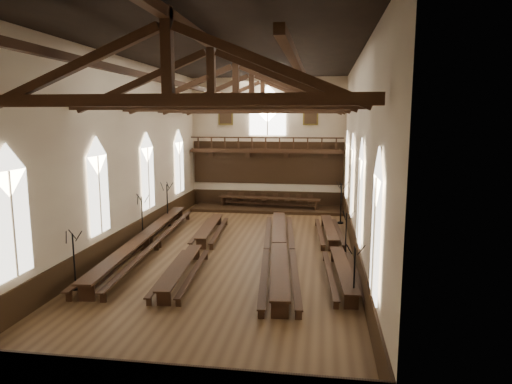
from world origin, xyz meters
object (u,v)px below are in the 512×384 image
high_table (269,199)px  candelabrum_right_near (354,287)px  refectory_row_c (279,247)px  dais (269,208)px  candelabrum_right_mid (346,242)px  refectory_row_b (197,245)px  candelabrum_left_mid (143,228)px  candelabrum_right_far (341,211)px  refectory_row_a (145,238)px  candelabrum_left_near (75,272)px  refectory_row_d (335,247)px  candelabrum_left_far (168,213)px

high_table → candelabrum_right_near: candelabrum_right_near is taller
refectory_row_c → dais: (-1.94, 11.96, -0.47)m
refectory_row_c → candelabrum_right_mid: size_ratio=6.43×
refectory_row_b → candelabrum_right_near: candelabrum_right_near is taller
candelabrum_left_mid → candelabrum_right_far: (11.10, 6.46, 0.02)m
high_table → candelabrum_right_mid: (5.26, -10.98, -0.13)m
refectory_row_a → candelabrum_left_mid: (-0.55, 1.07, 0.25)m
refectory_row_c → candelabrum_right_far: 8.75m
refectory_row_b → candelabrum_right_far: size_ratio=4.84×
dais → candelabrum_right_near: candelabrum_right_near is taller
candelabrum_left_near → high_table: bearing=71.5°
high_table → refectory_row_c: bearing=-80.8°
refectory_row_b → high_table: high_table is taller
refectory_row_d → dais: bearing=112.7°
candelabrum_right_mid → refectory_row_d: bearing=-152.3°
refectory_row_b → candelabrum_right_far: bearing=47.1°
candelabrum_left_near → candelabrum_right_mid: size_ratio=1.08×
refectory_row_a → candelabrum_left_mid: size_ratio=5.41×
refectory_row_d → candelabrum_left_far: size_ratio=4.78×
candelabrum_right_near → candelabrum_right_mid: bearing=90.0°
refectory_row_a → candelabrum_right_mid: bearing=2.3°
high_table → candelabrum_right_mid: size_ratio=3.41×
refectory_row_b → high_table: 12.18m
refectory_row_d → high_table: high_table is taller
refectory_row_a → candelabrum_left_far: size_ratio=5.24×
refectory_row_a → candelabrum_right_mid: candelabrum_right_mid is taller
refectory_row_a → refectory_row_d: bearing=0.8°
refectory_row_a → candelabrum_left_far: candelabrum_left_far is taller
refectory_row_b → refectory_row_c: 4.18m
candelabrum_right_near → candelabrum_right_far: candelabrum_right_far is taller
candelabrum_left_far → candelabrum_right_far: size_ratio=1.01×
candelabrum_left_far → candelabrum_left_mid: bearing=-90.0°
candelabrum_left_far → candelabrum_right_near: size_ratio=1.24×
high_table → refectory_row_d: bearing=-67.3°
refectory_row_b → candelabrum_right_far: 11.04m
candelabrum_left_mid → candelabrum_left_far: (0.00, 4.17, 0.03)m
candelabrum_left_near → candelabrum_right_near: size_ratio=1.07×
refectory_row_b → candelabrum_right_near: bearing=-35.8°
refectory_row_d → candelabrum_right_near: size_ratio=5.91×
refectory_row_d → candelabrum_left_mid: candelabrum_left_mid is taller
dais → candelabrum_left_near: 18.38m
candelabrum_left_far → candelabrum_right_near: bearing=-45.3°
high_table → candelabrum_left_mid: bearing=-119.5°
dais → refectory_row_d: bearing=-67.3°
candelabrum_left_near → candelabrum_right_mid: 12.83m
refectory_row_c → dais: refectory_row_c is taller
refectory_row_a → candelabrum_right_mid: size_ratio=6.53×
refectory_row_a → dais: refectory_row_a is taller
refectory_row_a → candelabrum_left_near: 6.04m
refectory_row_b → refectory_row_c: size_ratio=0.93×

